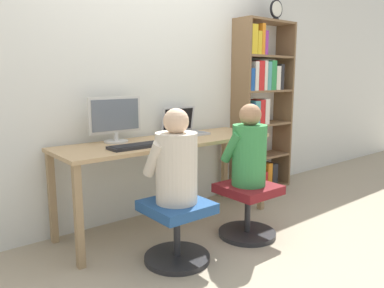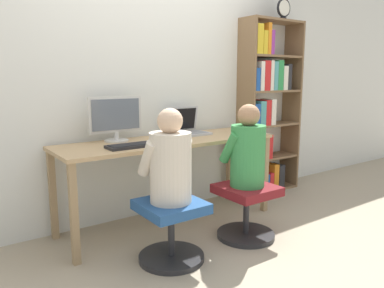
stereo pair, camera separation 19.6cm
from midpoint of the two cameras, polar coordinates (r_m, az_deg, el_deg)
name	(u,v)px [view 2 (the right image)]	position (r m, az deg, el deg)	size (l,w,h in m)	color
ground_plane	(189,234)	(3.18, 1.29, -13.61)	(14.00, 14.00, 0.00)	tan
wall_back	(147,75)	(3.47, -5.28, 10.41)	(10.00, 0.05, 2.60)	silver
desk	(169,149)	(3.22, -1.84, -0.76)	(1.92, 0.60, 0.75)	tan
desktop_monitor	(116,119)	(3.13, -9.79, 3.79)	(0.46, 0.20, 0.37)	beige
laptop	(186,129)	(3.49, 0.75, 2.34)	(0.37, 0.28, 0.25)	#B7B7BC
keyboard	(135,145)	(2.89, -6.76, -0.20)	(0.44, 0.17, 0.03)	#232326
computer_mouse_by_keyboard	(166,141)	(3.04, -2.15, 0.47)	(0.06, 0.09, 0.04)	silver
office_chair_left	(171,227)	(2.68, -1.06, -12.51)	(0.47, 0.47, 0.43)	#262628
office_chair_right	(246,208)	(3.09, 10.11, -9.56)	(0.47, 0.47, 0.43)	#262628
person_at_monitor	(170,162)	(2.55, -1.16, -2.76)	(0.35, 0.32, 0.65)	beige
person_at_laptop	(247,150)	(2.97, 10.32, -0.99)	(0.33, 0.31, 0.65)	#388C47
bookshelf	(266,111)	(4.21, 12.49, 4.94)	(0.76, 0.27, 1.89)	brown
desk_clock	(284,8)	(4.34, 15.14, 19.32)	(0.19, 0.03, 0.21)	black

